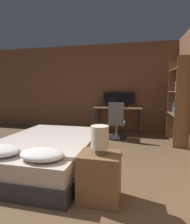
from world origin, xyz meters
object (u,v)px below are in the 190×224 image
desk (118,110)px  monitor_left (111,98)px  office_chair (116,125)px  bed (48,152)px  bookshelf (179,99)px  computer_mouse (127,107)px  nightstand (100,177)px  keyboard (117,107)px  bedside_lamp (100,137)px  monitor_right (127,98)px

desk → monitor_left: bearing=136.9°
desk → office_chair: bearing=-87.7°
bed → bookshelf: bookshelf is taller
monitor_left → bookshelf: (1.74, -1.04, 0.04)m
computer_mouse → nightstand: bearing=-93.1°
bookshelf → desk: bearing=151.6°
nightstand → keyboard: (-0.09, 3.09, 0.50)m
nightstand → bedside_lamp: (0.00, 0.00, 0.47)m
monitor_right → office_chair: 1.17m
bed → desk: 2.82m
desk → office_chair: size_ratio=1.44×
bedside_lamp → keyboard: 3.09m
keyboard → office_chair: 0.63m
monitor_left → keyboard: bearing=-61.7°
office_chair → bookshelf: 1.62m
computer_mouse → office_chair: office_chair is taller
nightstand → monitor_right: 3.63m
bedside_lamp → desk: bedside_lamp is taller
bed → bookshelf: bearing=37.2°
keyboard → bookshelf: 1.62m
monitor_left → computer_mouse: (0.51, -0.47, -0.23)m
monitor_right → keyboard: bearing=-118.3°
nightstand → monitor_left: bearing=95.5°
bed → bedside_lamp: bearing=-34.3°
bed → bedside_lamp: size_ratio=6.24×
monitor_left → computer_mouse: 0.73m
bedside_lamp → keyboard: bearing=91.7°
nightstand → keyboard: size_ratio=1.66×
desk → bookshelf: bearing=-28.4°
bedside_lamp → computer_mouse: bearing=86.9°
desk → monitor_right: (0.25, 0.23, 0.34)m
bedside_lamp → computer_mouse: 3.09m
desk → bookshelf: size_ratio=0.70×
nightstand → desk: size_ratio=0.41×
office_chair → bookshelf: (1.46, -0.09, 0.69)m
bedside_lamp → keyboard: (-0.09, 3.09, 0.03)m
desk → monitor_right: size_ratio=2.96×
bedside_lamp → office_chair: bearing=91.5°
monitor_left → monitor_right: (0.50, 0.00, 0.00)m
bookshelf → office_chair: bearing=176.3°
bed → keyboard: keyboard is taller
desk → keyboard: bearing=-90.0°
desk → keyboard: 0.25m
desk → monitor_left: (-0.25, 0.23, 0.34)m
computer_mouse → office_chair: 0.68m
nightstand → bookshelf: bookshelf is taller
nightstand → desk: desk is taller
desk → office_chair: office_chair is taller
computer_mouse → bookshelf: size_ratio=0.03×
monitor_right → office_chair: monitor_right is taller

